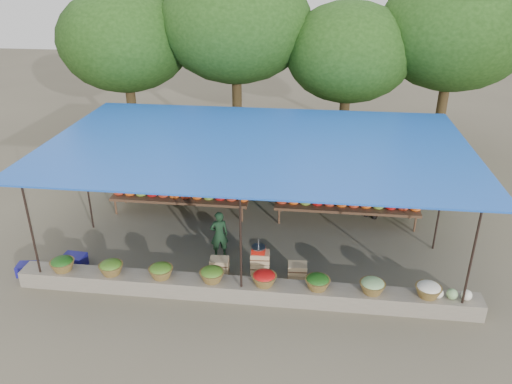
# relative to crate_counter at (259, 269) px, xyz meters

# --- Properties ---
(ground) EXTENTS (60.00, 60.00, 0.00)m
(ground) POSITION_rel_crate_counter_xyz_m (-0.29, 2.00, -0.31)
(ground) COLOR brown
(ground) RESTS_ON ground
(stone_curb) EXTENTS (10.60, 0.55, 0.40)m
(stone_curb) POSITION_rel_crate_counter_xyz_m (-0.29, -0.75, -0.11)
(stone_curb) COLOR #6C6756
(stone_curb) RESTS_ON ground
(stall_canopy) EXTENTS (10.80, 6.60, 2.82)m
(stall_canopy) POSITION_rel_crate_counter_xyz_m (-0.29, 2.08, 2.36)
(stall_canopy) COLOR black
(stall_canopy) RESTS_ON ground
(produce_baskets) EXTENTS (8.98, 0.58, 0.34)m
(produce_baskets) POSITION_rel_crate_counter_xyz_m (-0.39, -0.75, 0.25)
(produce_baskets) COLOR brown
(produce_baskets) RESTS_ON stone_curb
(netting_backdrop) EXTENTS (10.60, 0.06, 2.50)m
(netting_backdrop) POSITION_rel_crate_counter_xyz_m (-0.29, 5.15, 0.94)
(netting_backdrop) COLOR #194619
(netting_backdrop) RESTS_ON ground
(tree_row) EXTENTS (16.51, 5.50, 7.12)m
(tree_row) POSITION_rel_crate_counter_xyz_m (0.21, 8.09, 4.39)
(tree_row) COLOR #352513
(tree_row) RESTS_ON ground
(fruit_table_left) EXTENTS (4.21, 0.95, 0.93)m
(fruit_table_left) POSITION_rel_crate_counter_xyz_m (-2.79, 3.35, 0.30)
(fruit_table_left) COLOR #45311B
(fruit_table_left) RESTS_ON ground
(fruit_table_right) EXTENTS (4.21, 0.95, 0.93)m
(fruit_table_right) POSITION_rel_crate_counter_xyz_m (2.21, 3.35, 0.30)
(fruit_table_right) COLOR #45311B
(fruit_table_right) RESTS_ON ground
(crate_counter) EXTENTS (2.37, 0.37, 0.77)m
(crate_counter) POSITION_rel_crate_counter_xyz_m (0.00, 0.00, 0.00)
(crate_counter) COLOR tan
(crate_counter) RESTS_ON ground
(weighing_scale) EXTENTS (0.34, 0.34, 0.36)m
(weighing_scale) POSITION_rel_crate_counter_xyz_m (-0.01, -0.00, 0.54)
(weighing_scale) COLOR red
(weighing_scale) RESTS_ON crate_counter
(vendor_seated) EXTENTS (0.56, 0.47, 1.30)m
(vendor_seated) POSITION_rel_crate_counter_xyz_m (-1.14, 0.93, 0.34)
(vendor_seated) COLOR #16311C
(vendor_seated) RESTS_ON ground
(customer_left) EXTENTS (1.05, 0.93, 1.80)m
(customer_left) POSITION_rel_crate_counter_xyz_m (-2.97, 4.39, 0.59)
(customer_left) COLOR slate
(customer_left) RESTS_ON ground
(customer_mid) EXTENTS (1.19, 0.78, 1.72)m
(customer_mid) POSITION_rel_crate_counter_xyz_m (0.25, 4.34, 0.55)
(customer_mid) COLOR slate
(customer_mid) RESTS_ON ground
(customer_right) EXTENTS (1.18, 0.92, 1.87)m
(customer_right) POSITION_rel_crate_counter_xyz_m (3.03, 3.77, 0.62)
(customer_right) COLOR slate
(customer_right) RESTS_ON ground
(blue_crate_front) EXTENTS (0.54, 0.42, 0.29)m
(blue_crate_front) POSITION_rel_crate_counter_xyz_m (-5.69, -0.48, -0.16)
(blue_crate_front) COLOR navy
(blue_crate_front) RESTS_ON ground
(blue_crate_back) EXTENTS (0.58, 0.44, 0.33)m
(blue_crate_back) POSITION_rel_crate_counter_xyz_m (-4.70, -0.01, -0.14)
(blue_crate_back) COLOR navy
(blue_crate_back) RESTS_ON ground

